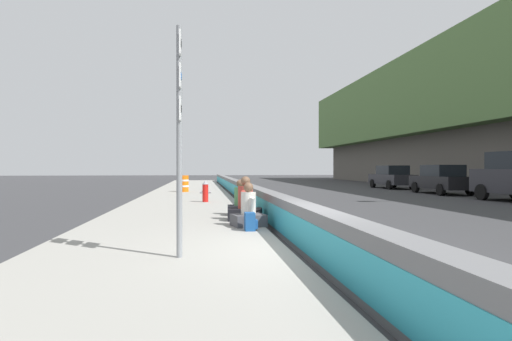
# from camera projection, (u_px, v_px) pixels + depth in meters

# --- Properties ---
(ground_plane) EXTENTS (160.00, 160.00, 0.00)m
(ground_plane) POSITION_uv_depth(u_px,v_px,m) (315.00, 257.00, 7.11)
(ground_plane) COLOR #353538
(ground_plane) RESTS_ON ground
(sidewalk_strip) EXTENTS (80.00, 4.40, 0.14)m
(sidewalk_strip) POSITION_uv_depth(u_px,v_px,m) (158.00, 257.00, 6.76)
(sidewalk_strip) COLOR gray
(sidewalk_strip) RESTS_ON ground_plane
(jersey_barrier) EXTENTS (76.00, 0.45, 0.85)m
(jersey_barrier) POSITION_uv_depth(u_px,v_px,m) (315.00, 232.00, 7.11)
(jersey_barrier) COLOR slate
(jersey_barrier) RESTS_ON ground_plane
(route_sign_post) EXTENTS (0.44, 0.09, 3.60)m
(route_sign_post) POSITION_uv_depth(u_px,v_px,m) (180.00, 123.00, 6.39)
(route_sign_post) COLOR gray
(route_sign_post) RESTS_ON sidewalk_strip
(fire_hydrant) EXTENTS (0.26, 0.46, 0.88)m
(fire_hydrant) POSITION_uv_depth(u_px,v_px,m) (205.00, 191.00, 16.85)
(fire_hydrant) COLOR red
(fire_hydrant) RESTS_ON sidewalk_strip
(seated_person_foreground) EXTENTS (0.78, 0.87, 1.05)m
(seated_person_foreground) POSITION_uv_depth(u_px,v_px,m) (248.00, 212.00, 9.85)
(seated_person_foreground) COLOR #424247
(seated_person_foreground) RESTS_ON sidewalk_strip
(seated_person_middle) EXTENTS (0.89, 0.98, 1.17)m
(seated_person_middle) POSITION_uv_depth(u_px,v_px,m) (245.00, 206.00, 10.95)
(seated_person_middle) COLOR black
(seated_person_middle) RESTS_ON sidewalk_strip
(seated_person_rear) EXTENTS (0.68, 0.79, 1.05)m
(seated_person_rear) POSITION_uv_depth(u_px,v_px,m) (240.00, 204.00, 12.19)
(seated_person_rear) COLOR black
(seated_person_rear) RESTS_ON sidewalk_strip
(backpack) EXTENTS (0.32, 0.28, 0.40)m
(backpack) POSITION_uv_depth(u_px,v_px,m) (250.00, 222.00, 9.16)
(backpack) COLOR navy
(backpack) RESTS_ON sidewalk_strip
(construction_barrel) EXTENTS (0.54, 0.54, 0.95)m
(construction_barrel) POSITION_uv_depth(u_px,v_px,m) (184.00, 184.00, 23.98)
(construction_barrel) COLOR orange
(construction_barrel) RESTS_ON sidewalk_strip
(parked_car_fourth) EXTENTS (4.56, 2.07, 1.71)m
(parked_car_fourth) POSITION_uv_depth(u_px,v_px,m) (442.00, 179.00, 24.17)
(parked_car_fourth) COLOR black
(parked_car_fourth) RESTS_ON ground_plane
(parked_car_midline) EXTENTS (4.51, 1.97, 1.71)m
(parked_car_midline) POSITION_uv_depth(u_px,v_px,m) (392.00, 177.00, 30.64)
(parked_car_midline) COLOR #28282D
(parked_car_midline) RESTS_ON ground_plane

